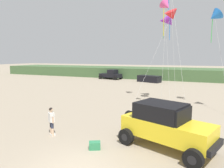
{
  "coord_description": "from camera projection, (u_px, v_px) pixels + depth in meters",
  "views": [
    {
      "loc": [
        4.38,
        -6.47,
        4.55
      ],
      "look_at": [
        -0.21,
        4.16,
        3.02
      ],
      "focal_mm": 32.83,
      "sensor_mm": 36.0,
      "label": 1
    }
  ],
  "objects": [
    {
      "name": "dune_ridge",
      "position": [
        187.0,
        74.0,
        42.38
      ],
      "size": [
        90.0,
        9.79,
        2.18
      ],
      "primitive_type": "cube",
      "color": "#426038",
      "rests_on": "ground_plane"
    },
    {
      "name": "jeep",
      "position": [
        165.0,
        125.0,
        10.22
      ],
      "size": [
        5.0,
        3.66,
        2.26
      ],
      "color": "yellow",
      "rests_on": "ground_plane"
    },
    {
      "name": "person_watching",
      "position": [
        52.0,
        120.0,
        11.88
      ],
      "size": [
        0.55,
        0.45,
        1.67
      ],
      "color": "#DBB28E",
      "rests_on": "ground_plane"
    },
    {
      "name": "cooler_box",
      "position": [
        95.0,
        145.0,
        10.17
      ],
      "size": [
        0.66,
        0.58,
        0.38
      ],
      "primitive_type": "cube",
      "rotation": [
        0.0,
        0.0,
        0.5
      ],
      "color": "#2D7F51",
      "rests_on": "ground_plane"
    },
    {
      "name": "distant_pickup",
      "position": [
        111.0,
        75.0,
        42.33
      ],
      "size": [
        4.88,
        3.17,
        1.98
      ],
      "color": "black",
      "rests_on": "ground_plane"
    },
    {
      "name": "distant_sedan",
      "position": [
        149.0,
        79.0,
        37.38
      ],
      "size": [
        4.52,
        2.92,
        1.2
      ],
      "primitive_type": "cube",
      "rotation": [
        0.0,
        0.0,
        -0.31
      ],
      "color": "black",
      "rests_on": "ground_plane"
    },
    {
      "name": "kite_purple_stunt",
      "position": [
        215.0,
        16.0,
        17.61
      ],
      "size": [
        2.28,
        2.93,
        8.78
      ],
      "color": "blue",
      "rests_on": "ground_plane"
    },
    {
      "name": "kite_white_parafoil",
      "position": [
        166.0,
        6.0,
        15.1
      ],
      "size": [
        1.23,
        1.75,
        8.79
      ],
      "color": "#E04C93",
      "rests_on": "ground_plane"
    },
    {
      "name": "kite_pink_ribbon",
      "position": [
        165.0,
        20.0,
        20.02
      ],
      "size": [
        1.79,
        3.51,
        8.88
      ],
      "color": "purple",
      "rests_on": "ground_plane"
    },
    {
      "name": "kite_orange_streamer",
      "position": [
        172.0,
        15.0,
        18.52
      ],
      "size": [
        3.17,
        6.01,
        8.9
      ],
      "color": "red",
      "rests_on": "ground_plane"
    }
  ]
}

